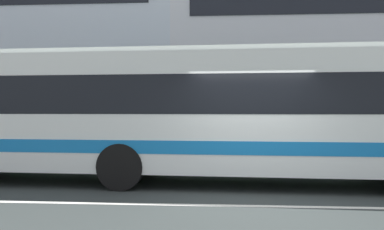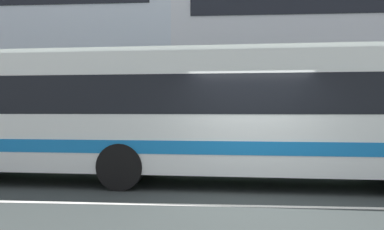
% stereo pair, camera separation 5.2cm
% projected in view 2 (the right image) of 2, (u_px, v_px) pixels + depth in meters
% --- Properties ---
extents(ground_plane, '(160.00, 160.00, 0.00)m').
position_uv_depth(ground_plane, '(253.00, 206.00, 7.92)').
color(ground_plane, '#313736').
extents(lane_centre_line, '(60.00, 0.16, 0.01)m').
position_uv_depth(lane_centre_line, '(253.00, 206.00, 7.92)').
color(lane_centre_line, silver).
rests_on(lane_centre_line, ground_plane).
extents(hedge_row_far, '(21.96, 1.10, 1.04)m').
position_uv_depth(hedge_row_far, '(164.00, 147.00, 14.38)').
color(hedge_row_far, '#3C6E27').
rests_on(hedge_row_far, ground_plane).
extents(transit_bus, '(12.41, 3.21, 3.07)m').
position_uv_depth(transit_bus, '(166.00, 110.00, 10.52)').
color(transit_bus, silver).
rests_on(transit_bus, ground_plane).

